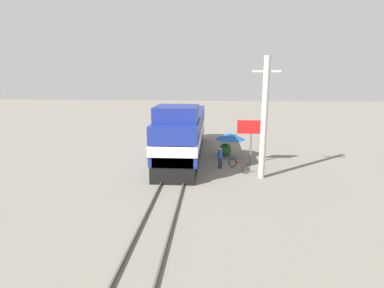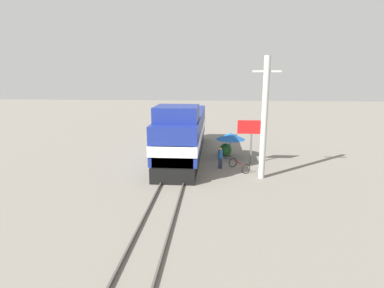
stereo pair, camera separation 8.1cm
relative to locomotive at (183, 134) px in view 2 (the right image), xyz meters
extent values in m
plane|color=slate|center=(0.00, -2.41, -1.99)|extent=(120.00, 120.00, 0.00)
cube|color=#4C4742|center=(-0.72, -2.41, -1.91)|extent=(0.08, 43.38, 0.15)
cube|color=#4C4742|center=(0.72, -2.41, -1.91)|extent=(0.08, 43.38, 0.15)
cube|color=black|center=(0.00, 0.43, -1.48)|extent=(2.90, 14.37, 1.03)
cube|color=navy|center=(0.00, 0.43, 0.35)|extent=(3.15, 13.79, 2.63)
cube|color=white|center=(0.00, 0.43, 0.09)|extent=(3.19, 13.93, 0.70)
cube|color=white|center=(0.00, -5.46, -0.24)|extent=(2.68, 2.01, 1.45)
cube|color=navy|center=(0.00, -3.88, 2.20)|extent=(2.96, 3.16, 1.07)
cylinder|color=#B2B2AD|center=(5.85, -4.87, 2.01)|extent=(0.40, 0.40, 8.00)
cube|color=#B2B2AD|center=(5.85, -4.87, 5.05)|extent=(1.80, 0.12, 0.12)
cylinder|color=#4C4C4C|center=(3.97, 0.28, -1.02)|extent=(0.05, 0.05, 1.95)
cone|color=#1959B2|center=(3.97, 0.28, -0.18)|extent=(2.44, 2.44, 0.55)
cube|color=#595959|center=(5.48, -1.67, -0.78)|extent=(0.12, 0.12, 2.41)
cube|color=red|center=(5.48, -1.67, 0.94)|extent=(2.19, 0.08, 1.04)
sphere|color=#2D722D|center=(3.62, 0.74, -1.46)|extent=(1.06, 1.06, 1.06)
cube|color=#2D3347|center=(3.10, -2.93, -1.61)|extent=(0.30, 0.20, 0.76)
cylinder|color=#2659A5|center=(3.10, -2.93, -0.93)|extent=(0.34, 0.34, 0.60)
sphere|color=tan|center=(3.10, -2.93, -0.52)|extent=(0.22, 0.22, 0.22)
torus|color=black|center=(4.06, -2.62, -1.64)|extent=(0.63, 0.39, 0.70)
torus|color=black|center=(4.89, -4.09, -1.64)|extent=(0.63, 0.39, 0.70)
cube|color=#A51919|center=(4.47, -3.35, -1.44)|extent=(0.74, 1.27, 0.04)
cylinder|color=#A51919|center=(4.33, -3.10, -1.52)|extent=(0.04, 0.04, 0.29)
camera|label=1|loc=(2.56, -24.48, 4.83)|focal=28.00mm
camera|label=2|loc=(2.64, -24.48, 4.83)|focal=28.00mm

